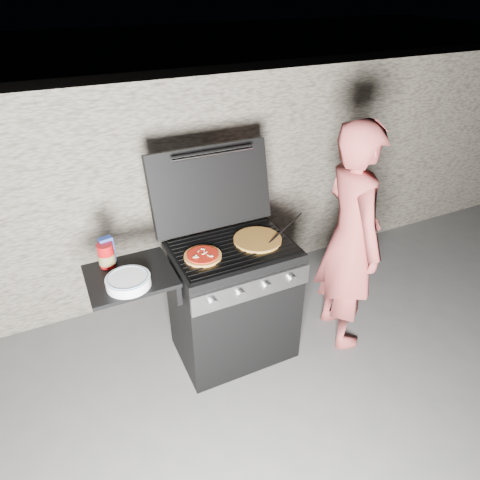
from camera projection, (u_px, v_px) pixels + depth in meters
name	position (u px, v px, depth m)	size (l,w,h in m)	color
ground	(234.00, 348.00, 3.24)	(50.00, 50.00, 0.00)	#5E5B58
stone_wall	(181.00, 187.00, 3.57)	(8.00, 0.35, 1.80)	gray
gas_grill	(200.00, 312.00, 2.91)	(1.34, 0.79, 0.91)	black
pizza_topped	(203.00, 255.00, 2.65)	(0.24, 0.24, 0.03)	#B28649
pizza_plain	(258.00, 240.00, 2.82)	(0.32, 0.32, 0.02)	gold
sauce_jar	(106.00, 255.00, 2.56)	(0.10, 0.10, 0.15)	#A80C0E
blue_carton	(107.00, 250.00, 2.59)	(0.08, 0.05, 0.17)	navy
plate_stack	(128.00, 281.00, 2.41)	(0.25, 0.25, 0.06)	white
person	(350.00, 239.00, 2.96)	(0.62, 0.40, 1.69)	#B44946
tongs	(285.00, 229.00, 2.88)	(0.01, 0.01, 0.39)	black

